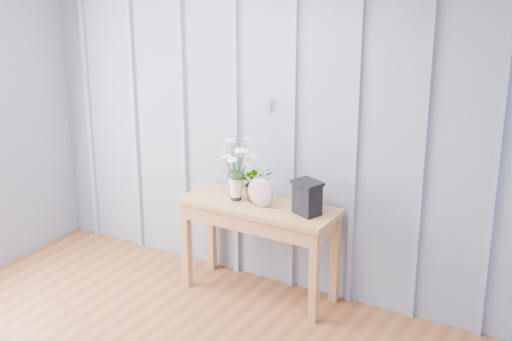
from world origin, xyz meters
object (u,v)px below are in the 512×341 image
Objects in this scene: sideboard at (259,218)px; carved_box at (307,197)px; felt_disc_vessel at (261,192)px; daisy_vase at (236,159)px.

sideboard is 0.47m from carved_box.
felt_disc_vessel is at bearing -51.10° from sideboard.
carved_box reaches higher than sideboard.
sideboard is at bearing 134.99° from felt_disc_vessel.
carved_box is (0.36, 0.05, 0.02)m from felt_disc_vessel.
felt_disc_vessel is (0.23, -0.03, -0.21)m from daisy_vase.
daisy_vase is 0.31m from felt_disc_vessel.
felt_disc_vessel is 0.89× the size of carved_box.
daisy_vase is at bearing -178.43° from carved_box.
sideboard is 0.48m from daisy_vase.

